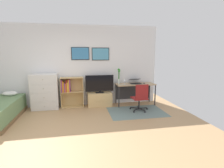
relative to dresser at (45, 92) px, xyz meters
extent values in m
plane|color=tan|center=(0.75, -2.15, -0.57)|extent=(7.20, 7.20, 0.00)
cube|color=white|center=(0.75, 0.28, 0.78)|extent=(6.12, 0.06, 2.70)
cube|color=black|center=(1.16, 0.23, 1.20)|extent=(0.59, 0.02, 0.42)
cube|color=teal|center=(1.16, 0.22, 1.20)|extent=(0.55, 0.01, 0.38)
cube|color=black|center=(1.83, 0.23, 1.18)|extent=(0.59, 0.02, 0.42)
cube|color=#4C93B7|center=(1.83, 0.22, 1.18)|extent=(0.55, 0.01, 0.38)
cube|color=slate|center=(2.79, -0.84, -0.57)|extent=(1.70, 1.20, 0.01)
ellipsoid|color=white|center=(-1.00, -0.06, 0.00)|extent=(0.44, 0.29, 0.14)
cube|color=silver|center=(0.00, 0.01, 0.00)|extent=(0.83, 0.42, 1.14)
cube|color=silver|center=(0.00, -0.21, -0.42)|extent=(0.79, 0.01, 0.26)
sphere|color=#A59E8C|center=(0.00, -0.23, -0.42)|extent=(0.03, 0.03, 0.03)
cube|color=silver|center=(0.00, -0.21, -0.14)|extent=(0.79, 0.01, 0.26)
sphere|color=#A59E8C|center=(0.00, -0.23, -0.14)|extent=(0.03, 0.03, 0.03)
cube|color=silver|center=(0.00, -0.21, 0.14)|extent=(0.79, 0.01, 0.26)
sphere|color=#A59E8C|center=(0.00, -0.23, 0.14)|extent=(0.03, 0.03, 0.03)
cube|color=silver|center=(0.00, -0.21, 0.42)|extent=(0.79, 0.01, 0.26)
sphere|color=#A59E8C|center=(0.00, -0.23, 0.42)|extent=(0.03, 0.03, 0.03)
cube|color=tan|center=(0.49, 0.07, -0.07)|extent=(0.02, 0.30, 1.00)
cube|color=tan|center=(1.21, 0.07, -0.07)|extent=(0.02, 0.30, 1.00)
cube|color=tan|center=(0.85, 0.07, -0.56)|extent=(0.73, 0.30, 0.02)
cube|color=tan|center=(0.85, 0.07, -0.05)|extent=(0.70, 0.30, 0.02)
cube|color=tan|center=(0.85, 0.07, 0.42)|extent=(0.70, 0.30, 0.02)
cube|color=tan|center=(0.85, 0.21, -0.07)|extent=(0.73, 0.01, 1.00)
cube|color=#8C388C|center=(0.52, 0.02, 0.16)|extent=(0.02, 0.20, 0.40)
cube|color=orange|center=(0.56, 0.03, 0.14)|extent=(0.03, 0.21, 0.36)
cube|color=orange|center=(0.59, 0.04, 0.12)|extent=(0.03, 0.22, 0.33)
cube|color=#8C388C|center=(0.62, 0.04, 0.11)|extent=(0.02, 0.23, 0.29)
cube|color=orange|center=(0.65, 0.04, 0.10)|extent=(0.02, 0.22, 0.28)
cube|color=red|center=(0.68, 0.03, 0.16)|extent=(0.02, 0.22, 0.39)
cube|color=gold|center=(0.71, 0.02, 0.12)|extent=(0.03, 0.19, 0.31)
cube|color=orange|center=(0.75, 0.04, 0.16)|extent=(0.04, 0.23, 0.40)
cube|color=#8C388C|center=(0.78, 0.04, 0.16)|extent=(0.02, 0.22, 0.41)
cube|color=tan|center=(1.76, 0.02, -0.34)|extent=(0.81, 0.40, 0.46)
cube|color=tan|center=(1.76, -0.19, -0.34)|extent=(0.81, 0.01, 0.02)
cube|color=black|center=(1.76, 0.00, -0.10)|extent=(0.28, 0.16, 0.02)
cube|color=black|center=(1.76, 0.00, -0.06)|extent=(0.06, 0.04, 0.05)
cube|color=black|center=(1.76, 0.00, 0.22)|extent=(0.94, 0.02, 0.54)
cube|color=black|center=(1.76, -0.02, 0.22)|extent=(0.91, 0.01, 0.51)
cube|color=tan|center=(2.99, -0.06, 0.16)|extent=(1.33, 0.55, 0.03)
cube|color=#2D2D30|center=(2.36, -0.31, -0.21)|extent=(0.03, 0.03, 0.71)
cube|color=#2D2D30|center=(3.63, -0.31, -0.21)|extent=(0.03, 0.03, 0.71)
cube|color=#2D2D30|center=(2.36, 0.19, -0.21)|extent=(0.03, 0.03, 0.71)
cube|color=#2D2D30|center=(3.63, 0.19, -0.21)|extent=(0.03, 0.03, 0.71)
cube|color=#2D2D30|center=(2.99, 0.21, -0.18)|extent=(1.27, 0.02, 0.50)
cylinder|color=#232326|center=(3.19, -0.69, -0.54)|extent=(0.05, 0.05, 0.05)
cube|color=#232326|center=(3.05, -0.70, -0.50)|extent=(0.28, 0.05, 0.02)
cylinder|color=#232326|center=(2.98, -0.44, -0.54)|extent=(0.05, 0.05, 0.05)
cube|color=#232326|center=(2.95, -0.57, -0.50)|extent=(0.10, 0.28, 0.02)
cylinder|color=#232326|center=(2.68, -0.56, -0.54)|extent=(0.05, 0.05, 0.05)
cube|color=#232326|center=(2.79, -0.63, -0.50)|extent=(0.25, 0.18, 0.02)
cylinder|color=#232326|center=(2.70, -0.89, -0.54)|extent=(0.05, 0.05, 0.05)
cube|color=#232326|center=(2.80, -0.80, -0.50)|extent=(0.24, 0.20, 0.02)
cylinder|color=#232326|center=(3.01, -0.97, -0.54)|extent=(0.05, 0.05, 0.05)
cube|color=#232326|center=(2.96, -0.84, -0.50)|extent=(0.13, 0.27, 0.02)
cylinder|color=#232326|center=(2.91, -0.71, -0.34)|extent=(0.04, 0.04, 0.30)
cube|color=maroon|center=(2.91, -0.71, -0.17)|extent=(0.46, 0.46, 0.03)
cube|color=maroon|center=(2.92, -0.91, 0.07)|extent=(0.40, 0.06, 0.45)
cube|color=black|center=(3.01, -0.06, 0.18)|extent=(0.37, 0.25, 0.01)
cube|color=black|center=(3.01, -0.06, 0.18)|extent=(0.35, 0.23, 0.00)
cube|color=black|center=(3.01, 0.10, 0.30)|extent=(0.37, 0.24, 0.07)
cube|color=navy|center=(3.01, 0.09, 0.30)|extent=(0.35, 0.21, 0.06)
ellipsoid|color=#262628|center=(3.29, -0.11, 0.19)|extent=(0.06, 0.10, 0.03)
cylinder|color=silver|center=(2.44, 0.09, 0.25)|extent=(0.09, 0.09, 0.16)
cylinder|color=#3D8438|center=(2.46, 0.09, 0.43)|extent=(0.01, 0.01, 0.42)
sphere|color=#308B2C|center=(2.46, 0.09, 0.64)|extent=(0.07, 0.07, 0.07)
cylinder|color=#3D8438|center=(2.44, 0.10, 0.43)|extent=(0.01, 0.01, 0.43)
sphere|color=#308B2C|center=(2.44, 0.10, 0.65)|extent=(0.07, 0.07, 0.07)
cylinder|color=#3D8438|center=(2.43, 0.09, 0.44)|extent=(0.01, 0.01, 0.44)
sphere|color=#308B2C|center=(2.43, 0.09, 0.66)|extent=(0.07, 0.07, 0.07)
cylinder|color=#3D8438|center=(2.44, 0.07, 0.41)|extent=(0.01, 0.01, 0.38)
sphere|color=#308B2C|center=(2.44, 0.07, 0.60)|extent=(0.07, 0.07, 0.07)
cylinder|color=silver|center=(2.59, -0.13, 0.17)|extent=(0.06, 0.06, 0.01)
cylinder|color=silver|center=(2.59, -0.13, 0.23)|extent=(0.01, 0.01, 0.10)
cone|color=silver|center=(2.59, -0.13, 0.31)|extent=(0.07, 0.07, 0.07)
camera|label=1|loc=(1.06, -5.86, 1.24)|focal=28.61mm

